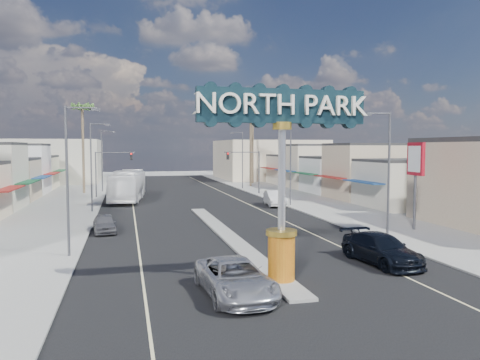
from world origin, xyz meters
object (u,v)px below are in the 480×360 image
streetlight_l_far (103,158)px  bank_pylon_sign (416,164)px  traffic_signal_right (247,164)px  suv_right (381,249)px  traffic_signal_left (110,165)px  palm_left_far (82,112)px  streetlight_r_mid (289,161)px  streetlight_r_near (387,169)px  car_parked_left (105,223)px  streetlight_l_mid (93,162)px  streetlight_r_far (241,157)px  palm_right_mid (251,123)px  suv_left (235,278)px  palm_right_far (253,115)px  streetlight_l_near (70,173)px  gateway_sign (282,161)px  car_parked_right (275,198)px  city_bus (128,185)px

streetlight_l_far → bank_pylon_sign: 46.43m
traffic_signal_right → suv_right: (-2.46, -39.71, -3.44)m
traffic_signal_left → traffic_signal_right: (18.37, 0.00, 0.00)m
palm_left_far → streetlight_r_mid: bearing=-40.5°
streetlight_r_near → bank_pylon_sign: size_ratio=1.32×
streetlight_r_mid → car_parked_left: bearing=-148.3°
traffic_signal_right → streetlight_l_mid: streetlight_l_mid is taller
streetlight_r_far → palm_right_mid: 7.30m
traffic_signal_left → suv_left: (6.56, -43.40, -3.46)m
palm_right_far → streetlight_r_near: bearing=-95.0°
streetlight_r_mid → palm_right_far: 33.14m
streetlight_l_near → streetlight_l_far: same height
car_parked_left → palm_right_mid: bearing=54.3°
streetlight_l_far → palm_right_mid: 24.41m
streetlight_l_mid → car_parked_left: bearing=-82.6°
gateway_sign → palm_right_far: palm_right_far is taller
streetlight_r_near → car_parked_left: bearing=157.4°
car_parked_left → car_parked_right: 21.88m
streetlight_l_mid → suv_right: 31.20m
streetlight_l_mid → palm_right_far: (25.43, 32.00, 7.32)m
gateway_sign → car_parked_right: gateway_sign is taller
traffic_signal_right → bank_pylon_sign: (5.57, -31.00, 1.01)m
traffic_signal_right → streetlight_l_near: size_ratio=0.67×
car_parked_left → city_bus: size_ratio=0.31×
palm_right_far → bank_pylon_sign: 49.52m
streetlight_r_mid → streetlight_r_far: same height
streetlight_l_near → streetlight_r_near: (20.87, 0.00, 0.00)m
palm_right_far → palm_left_far: bearing=-156.8°
city_bus → bank_pylon_sign: (21.76, -27.04, 3.42)m
gateway_sign → city_bus: gateway_sign is taller
streetlight_r_mid → palm_right_mid: size_ratio=0.74×
streetlight_l_near → streetlight_r_far: 46.90m
streetlight_l_far → palm_left_far: bearing=-142.1°
traffic_signal_right → city_bus: size_ratio=0.45×
gateway_sign → palm_right_far: size_ratio=0.65×
streetlight_r_mid → traffic_signal_left: bearing=144.5°
streetlight_r_far → palm_left_far: 24.38m
streetlight_l_near → city_bus: (3.43, 30.04, -3.20)m
streetlight_l_mid → streetlight_r_mid: 20.87m
traffic_signal_left → car_parked_left: traffic_signal_left is taller
streetlight_r_mid → suv_right: bearing=-98.2°
palm_right_mid → palm_right_far: 6.57m
streetlight_l_near → car_parked_right: 28.67m
traffic_signal_left → streetlight_l_far: 8.14m
traffic_signal_right → streetlight_l_mid: (-19.62, -13.99, 0.79)m
car_parked_right → palm_right_mid: bearing=88.6°
palm_left_far → bank_pylon_sign: (27.76, -37.00, -6.21)m
streetlight_l_far → car_parked_left: (1.54, -33.94, -4.36)m
car_parked_right → city_bus: city_bus is taller
streetlight_l_far → streetlight_l_near: bearing=-90.0°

